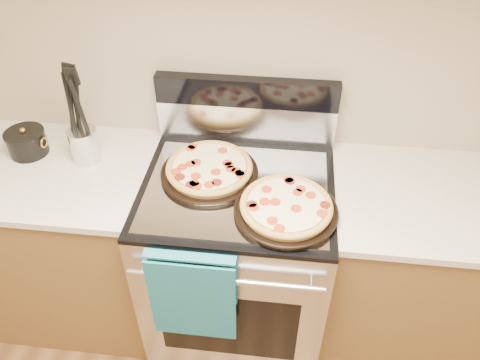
# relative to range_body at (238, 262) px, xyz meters

# --- Properties ---
(wall_back) EXTENTS (4.00, 0.00, 4.00)m
(wall_back) POSITION_rel_range_body_xyz_m (0.00, 0.35, 0.90)
(wall_back) COLOR tan
(wall_back) RESTS_ON ground
(range_body) EXTENTS (0.76, 0.68, 0.90)m
(range_body) POSITION_rel_range_body_xyz_m (0.00, 0.00, 0.00)
(range_body) COLOR #B7B7BC
(range_body) RESTS_ON ground
(oven_window) EXTENTS (0.56, 0.01, 0.40)m
(oven_window) POSITION_rel_range_body_xyz_m (0.00, -0.34, 0.00)
(oven_window) COLOR black
(oven_window) RESTS_ON range_body
(cooktop) EXTENTS (0.76, 0.68, 0.02)m
(cooktop) POSITION_rel_range_body_xyz_m (0.00, 0.00, 0.46)
(cooktop) COLOR black
(cooktop) RESTS_ON range_body
(backsplash_lower) EXTENTS (0.76, 0.06, 0.18)m
(backsplash_lower) POSITION_rel_range_body_xyz_m (0.00, 0.31, 0.56)
(backsplash_lower) COLOR silver
(backsplash_lower) RESTS_ON cooktop
(backsplash_upper) EXTENTS (0.76, 0.06, 0.12)m
(backsplash_upper) POSITION_rel_range_body_xyz_m (0.00, 0.31, 0.71)
(backsplash_upper) COLOR black
(backsplash_upper) RESTS_ON backsplash_lower
(oven_handle) EXTENTS (0.70, 0.03, 0.03)m
(oven_handle) POSITION_rel_range_body_xyz_m (0.00, -0.38, 0.35)
(oven_handle) COLOR silver
(oven_handle) RESTS_ON range_body
(dish_towel) EXTENTS (0.32, 0.05, 0.42)m
(dish_towel) POSITION_rel_range_body_xyz_m (-0.12, -0.38, 0.25)
(dish_towel) COLOR #1C5E90
(dish_towel) RESTS_ON oven_handle
(foil_sheet) EXTENTS (0.70, 0.55, 0.01)m
(foil_sheet) POSITION_rel_range_body_xyz_m (0.00, -0.03, 0.47)
(foil_sheet) COLOR gray
(foil_sheet) RESTS_ON cooktop
(cabinet_left) EXTENTS (1.00, 0.62, 0.88)m
(cabinet_left) POSITION_rel_range_body_xyz_m (-0.88, 0.03, -0.01)
(cabinet_left) COLOR brown
(cabinet_left) RESTS_ON ground
(countertop_left) EXTENTS (1.02, 0.64, 0.03)m
(countertop_left) POSITION_rel_range_body_xyz_m (-0.88, 0.03, 0.45)
(countertop_left) COLOR beige
(countertop_left) RESTS_ON cabinet_left
(cabinet_right) EXTENTS (1.00, 0.62, 0.88)m
(cabinet_right) POSITION_rel_range_body_xyz_m (0.88, 0.03, -0.01)
(cabinet_right) COLOR brown
(cabinet_right) RESTS_ON ground
(countertop_right) EXTENTS (1.02, 0.64, 0.03)m
(countertop_right) POSITION_rel_range_body_xyz_m (0.88, 0.03, 0.45)
(countertop_right) COLOR beige
(countertop_right) RESTS_ON cabinet_right
(pepperoni_pizza_back) EXTENTS (0.42, 0.42, 0.05)m
(pepperoni_pizza_back) POSITION_rel_range_body_xyz_m (-0.12, 0.04, 0.50)
(pepperoni_pizza_back) COLOR #B37D36
(pepperoni_pizza_back) RESTS_ON foil_sheet
(pepperoni_pizza_front) EXTENTS (0.50, 0.50, 0.05)m
(pepperoni_pizza_front) POSITION_rel_range_body_xyz_m (0.19, -0.14, 0.50)
(pepperoni_pizza_front) COLOR #B37D36
(pepperoni_pizza_front) RESTS_ON foil_sheet
(utensil_crock) EXTENTS (0.12, 0.12, 0.15)m
(utensil_crock) POSITION_rel_range_body_xyz_m (-0.65, 0.11, 0.53)
(utensil_crock) COLOR silver
(utensil_crock) RESTS_ON countertop_left
(saucepan) EXTENTS (0.18, 0.18, 0.10)m
(saucepan) POSITION_rel_range_body_xyz_m (-0.92, 0.12, 0.51)
(saucepan) COLOR black
(saucepan) RESTS_ON countertop_left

